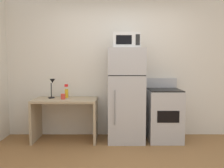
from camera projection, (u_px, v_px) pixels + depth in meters
The scene contains 8 objects.
wall_back_white at pixel (120, 67), 4.44m from camera, with size 5.00×0.10×2.60m, color silver.
desk at pixel (65, 112), 4.13m from camera, with size 1.11×0.60×0.75m.
desk_lamp at pixel (51, 85), 4.15m from camera, with size 0.14×0.12×0.35m.
coffee_mug at pixel (62, 97), 4.07m from camera, with size 0.08×0.08×0.10m, color #D83F33.
spray_bottle at pixel (66, 92), 4.23m from camera, with size 0.06×0.06×0.25m.
refrigerator at pixel (125, 95), 4.10m from camera, with size 0.63×0.64×1.64m.
microwave at pixel (126, 41), 4.00m from camera, with size 0.46×0.35×0.26m.
oven_range at pixel (163, 114), 4.15m from camera, with size 0.58×0.61×1.10m.
Camera 1 is at (-0.16, -2.75, 1.38)m, focal length 37.10 mm.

